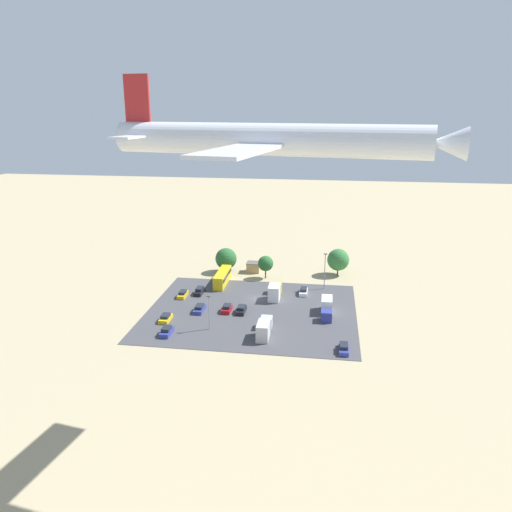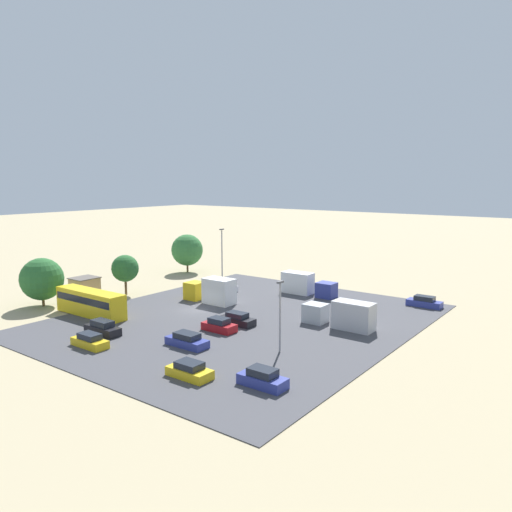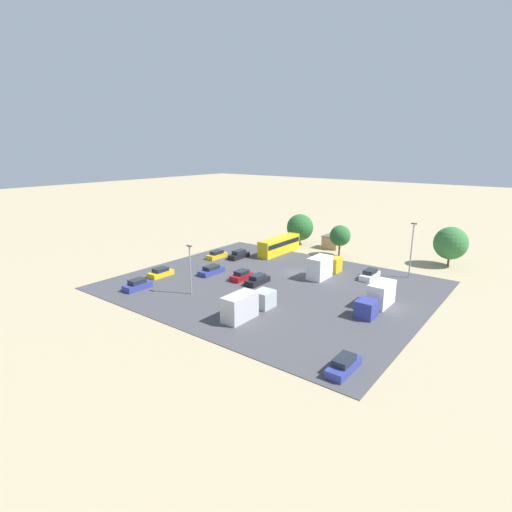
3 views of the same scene
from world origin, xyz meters
name	(u,v)px [view 3 (image 3 of 3)]	position (x,y,z in m)	size (l,w,h in m)	color
ground_plane	(298,274)	(0.00, 0.00, 0.00)	(400.00, 400.00, 0.00)	tan
parking_lot_surface	(272,285)	(0.00, 7.63, 0.04)	(45.86, 39.08, 0.08)	#424247
shed_building	(332,242)	(3.71, -19.73, 1.37)	(3.73, 3.46, 2.72)	tan
bus	(279,245)	(10.13, -9.09, 1.82)	(2.52, 11.39, 3.23)	gold
parked_car_0	(137,285)	(14.95, 21.62, 0.74)	(1.86, 4.26, 1.58)	navy
parked_car_1	(258,280)	(2.15, 8.56, 0.70)	(1.82, 4.48, 1.49)	black
parked_car_2	(161,273)	(17.23, 15.32, 0.67)	(1.94, 4.22, 1.42)	gold
parked_car_3	(370,275)	(-10.81, -4.67, 0.71)	(1.84, 4.59, 1.52)	silver
parked_car_4	(239,255)	(14.15, -1.22, 0.75)	(1.71, 4.69, 1.60)	black
parked_car_5	(217,255)	(17.59, 1.30, 0.68)	(1.72, 4.41, 1.44)	gold
parked_car_6	(344,365)	(-19.81, 23.78, 0.70)	(1.74, 4.64, 1.49)	navy
parked_car_7	(242,276)	(5.40, 8.52, 0.73)	(1.87, 4.04, 1.55)	maroon
parked_car_8	(211,270)	(11.41, 9.29, 0.68)	(1.91, 4.77, 1.44)	navy
parked_truck_0	(247,305)	(-4.32, 19.21, 1.58)	(2.33, 8.72, 3.27)	#ADB2B7
parked_truck_1	(323,267)	(-4.20, -1.09, 1.72)	(2.56, 8.01, 3.59)	gold
parked_truck_2	(377,298)	(-16.45, 6.86, 1.55)	(2.33, 8.65, 3.21)	navy
tree_near_shed	(451,243)	(-19.12, -20.61, 4.22)	(5.88, 5.88, 7.17)	brown
tree_apron_mid	(340,236)	(-0.23, -15.05, 4.04)	(4.07, 4.07, 6.09)	brown
tree_apron_far	(300,227)	(11.11, -18.58, 3.81)	(5.82, 5.82, 6.72)	brown
light_pole_lot_centre	(412,248)	(-15.69, -9.08, 5.06)	(0.90, 0.28, 9.10)	gray
light_pole_lot_edge	(190,267)	(7.07, 18.05, 4.15)	(0.90, 0.28, 7.30)	gray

